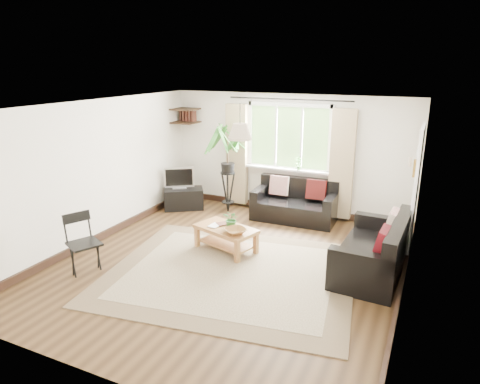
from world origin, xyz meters
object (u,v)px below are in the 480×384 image
at_px(sofa_right, 372,247).
at_px(tv_stand, 184,199).
at_px(sofa_back, 295,202).
at_px(coffee_table, 226,239).
at_px(folding_chair, 84,245).
at_px(palm_stand, 228,169).

height_order(sofa_right, tv_stand, sofa_right).
height_order(sofa_back, sofa_right, sofa_right).
height_order(sofa_right, coffee_table, sofa_right).
bearing_deg(tv_stand, sofa_right, -51.66).
distance_m(sofa_back, folding_chair, 4.00).
xyz_separation_m(sofa_right, folding_chair, (-3.79, -1.76, 0.04)).
bearing_deg(coffee_table, folding_chair, -134.34).
distance_m(sofa_back, coffee_table, 1.96).
bearing_deg(palm_stand, coffee_table, -64.74).
height_order(sofa_back, tv_stand, sofa_back).
distance_m(coffee_table, folding_chair, 2.18).
distance_m(sofa_right, folding_chair, 4.18).
relative_size(sofa_right, tv_stand, 2.13).
bearing_deg(sofa_right, coffee_table, -81.79).
xyz_separation_m(coffee_table, folding_chair, (-1.52, -1.55, 0.24)).
distance_m(sofa_back, tv_stand, 2.37).
bearing_deg(tv_stand, sofa_back, -25.62).
bearing_deg(folding_chair, sofa_right, -40.01).
bearing_deg(sofa_right, folding_chair, -62.18).
distance_m(coffee_table, tv_stand, 2.35).
height_order(coffee_table, palm_stand, palm_stand).
distance_m(sofa_right, palm_stand, 3.52).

